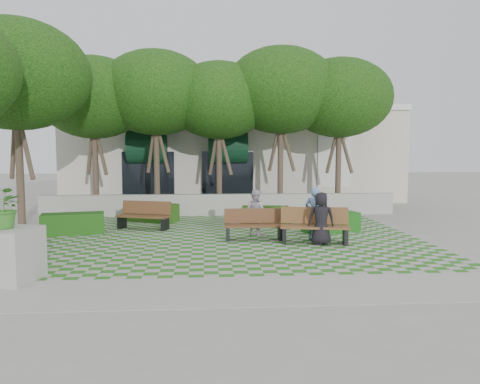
{
  "coord_description": "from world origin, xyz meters",
  "views": [
    {
      "loc": [
        -0.61,
        -13.6,
        2.72
      ],
      "look_at": [
        0.5,
        1.5,
        1.4
      ],
      "focal_mm": 35.0,
      "sensor_mm": 36.0,
      "label": 1
    }
  ],
  "objects": [
    {
      "name": "hedge_midleft",
      "position": [
        -2.7,
        4.59,
        0.34
      ],
      "size": [
        2.12,
        1.46,
        0.69
      ],
      "primitive_type": "cube",
      "rotation": [
        0.0,
        0.0,
        -0.38
      ],
      "color": "#214913",
      "rests_on": "ground"
    },
    {
      "name": "hedge_west",
      "position": [
        -4.98,
        1.99,
        0.35
      ],
      "size": [
        2.09,
        1.18,
        0.69
      ],
      "primitive_type": "cube",
      "rotation": [
        0.0,
        0.0,
        0.21
      ],
      "color": "#184512",
      "rests_on": "ground"
    },
    {
      "name": "planter_front",
      "position": [
        -4.76,
        -3.67,
        0.81
      ],
      "size": [
        1.33,
        1.33,
        2.0
      ],
      "rotation": [
        0.0,
        0.0,
        -0.21
      ],
      "color": "#9E9B93",
      "rests_on": "ground"
    },
    {
      "name": "sidewalk_south",
      "position": [
        0.0,
        -4.7,
        0.01
      ],
      "size": [
        16.0,
        2.0,
        0.01
      ],
      "primitive_type": "cube",
      "color": "#9E9B93",
      "rests_on": "ground"
    },
    {
      "name": "bench_mid",
      "position": [
        0.86,
        0.56,
        0.46
      ],
      "size": [
        1.82,
        0.63,
        0.95
      ],
      "rotation": [
        0.0,
        0.0,
        -0.02
      ],
      "color": "#50301B",
      "rests_on": "ground"
    },
    {
      "name": "hedge_midright",
      "position": [
        1.66,
        4.02,
        0.31
      ],
      "size": [
        1.85,
        0.92,
        0.62
      ],
      "primitive_type": "cube",
      "rotation": [
        0.0,
        0.0,
        -0.12
      ],
      "color": "#204612",
      "rests_on": "ground"
    },
    {
      "name": "building",
      "position": [
        0.93,
        14.08,
        2.52
      ],
      "size": [
        18.0,
        8.92,
        5.15
      ],
      "color": "beige",
      "rests_on": "ground"
    },
    {
      "name": "bench_west",
      "position": [
        -2.77,
        2.82,
        0.47
      ],
      "size": [
        1.95,
        1.19,
        0.97
      ],
      "rotation": [
        0.0,
        0.0,
        -0.33
      ],
      "color": "#52321C",
      "rests_on": "ground"
    },
    {
      "name": "hedge_east",
      "position": [
        3.6,
        1.77,
        0.33
      ],
      "size": [
        2.02,
        1.23,
        0.66
      ],
      "primitive_type": "cube",
      "rotation": [
        0.0,
        0.0,
        0.27
      ],
      "color": "#165115",
      "rests_on": "ground"
    },
    {
      "name": "ground",
      "position": [
        0.0,
        0.0,
        0.0
      ],
      "size": [
        90.0,
        90.0,
        0.0
      ],
      "primitive_type": "plane",
      "color": "gray",
      "rests_on": "ground"
    },
    {
      "name": "person_white",
      "position": [
        0.99,
        1.31,
        0.74
      ],
      "size": [
        0.9,
        0.91,
        1.49
      ],
      "primitive_type": "imported",
      "rotation": [
        0.0,
        0.0,
        2.31
      ],
      "color": "silver",
      "rests_on": "ground"
    },
    {
      "name": "retaining_wall",
      "position": [
        0.0,
        6.2,
        0.45
      ],
      "size": [
        15.0,
        0.36,
        0.9
      ],
      "primitive_type": "cube",
      "color": "#9E9B93",
      "rests_on": "ground"
    },
    {
      "name": "tree_row",
      "position": [
        -1.86,
        5.95,
        5.18
      ],
      "size": [
        17.7,
        13.4,
        7.41
      ],
      "color": "#47382B",
      "rests_on": "ground"
    },
    {
      "name": "person_blue",
      "position": [
        2.7,
        0.35,
        0.82
      ],
      "size": [
        0.7,
        0.6,
        1.64
      ],
      "primitive_type": "imported",
      "rotation": [
        0.0,
        0.0,
        2.73
      ],
      "color": "#6787BC",
      "rests_on": "ground"
    },
    {
      "name": "person_dark",
      "position": [
        2.74,
        -0.34,
        0.77
      ],
      "size": [
        0.82,
        0.6,
        1.55
      ],
      "primitive_type": "imported",
      "rotation": [
        0.0,
        0.0,
        3.0
      ],
      "color": "black",
      "rests_on": "ground"
    },
    {
      "name": "bench_east",
      "position": [
        2.6,
        -0.09,
        0.51
      ],
      "size": [
        2.09,
        1.01,
        1.05
      ],
      "rotation": [
        0.0,
        0.0,
        -0.18
      ],
      "color": "brown",
      "rests_on": "ground"
    },
    {
      "name": "lawn",
      "position": [
        0.0,
        1.0,
        0.01
      ],
      "size": [
        12.0,
        12.0,
        0.0
      ],
      "primitive_type": "plane",
      "color": "#2B721E",
      "rests_on": "ground"
    }
  ]
}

